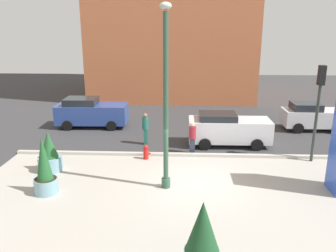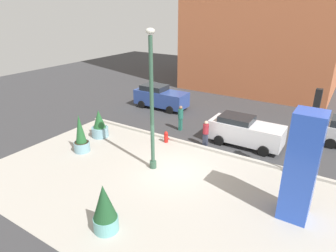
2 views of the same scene
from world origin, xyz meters
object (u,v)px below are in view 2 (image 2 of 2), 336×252
(fire_hydrant, at_px, (166,137))
(car_curb_east, at_px, (245,131))
(lamp_post, at_px, (152,106))
(pedestrian_on_sidewalk, at_px, (206,132))
(pedestrian_crossing, at_px, (181,117))
(car_curb_west, at_px, (160,97))
(traffic_light_corner, at_px, (314,121))
(potted_plant_by_pillar, at_px, (105,209))
(potted_plant_curbside, at_px, (81,137))
(art_pillar_blue, at_px, (301,167))
(potted_plant_near_right, at_px, (100,126))

(fire_hydrant, bearing_deg, car_curb_east, 28.74)
(lamp_post, relative_size, pedestrian_on_sidewalk, 4.35)
(pedestrian_crossing, bearing_deg, car_curb_west, 139.75)
(car_curb_west, height_order, pedestrian_on_sidewalk, car_curb_west)
(pedestrian_on_sidewalk, bearing_deg, traffic_light_corner, -7.93)
(traffic_light_corner, bearing_deg, pedestrian_crossing, 165.69)
(potted_plant_by_pillar, bearing_deg, traffic_light_corner, 54.46)
(traffic_light_corner, relative_size, car_curb_west, 1.02)
(pedestrian_on_sidewalk, bearing_deg, potted_plant_curbside, -141.25)
(art_pillar_blue, distance_m, pedestrian_crossing, 10.19)
(potted_plant_by_pillar, bearing_deg, potted_plant_near_right, 136.15)
(potted_plant_by_pillar, distance_m, pedestrian_crossing, 10.51)
(car_curb_east, bearing_deg, potted_plant_curbside, -142.04)
(pedestrian_on_sidewalk, bearing_deg, pedestrian_crossing, 152.66)
(car_curb_east, relative_size, pedestrian_on_sidewalk, 2.69)
(potted_plant_near_right, relative_size, potted_plant_curbside, 0.79)
(potted_plant_near_right, bearing_deg, car_curb_west, 90.03)
(traffic_light_corner, distance_m, pedestrian_on_sidewalk, 6.28)
(lamp_post, distance_m, car_curb_west, 10.49)
(lamp_post, distance_m, pedestrian_on_sidewalk, 4.89)
(fire_hydrant, height_order, car_curb_east, car_curb_east)
(potted_plant_curbside, bearing_deg, art_pillar_blue, 3.10)
(potted_plant_by_pillar, height_order, car_curb_east, potted_plant_by_pillar)
(car_curb_west, bearing_deg, pedestrian_on_sidewalk, -35.62)
(potted_plant_by_pillar, relative_size, fire_hydrant, 2.71)
(potted_plant_curbside, bearing_deg, pedestrian_on_sidewalk, 38.75)
(potted_plant_by_pillar, relative_size, traffic_light_corner, 0.44)
(potted_plant_near_right, xyz_separation_m, car_curb_east, (8.50, 3.96, 0.14))
(art_pillar_blue, relative_size, traffic_light_corner, 0.98)
(lamp_post, xyz_separation_m, pedestrian_on_sidewalk, (1.15, 3.99, -2.59))
(traffic_light_corner, distance_m, car_curb_west, 13.66)
(potted_plant_near_right, height_order, car_curb_east, potted_plant_near_right)
(pedestrian_crossing, relative_size, pedestrian_on_sidewalk, 1.08)
(car_curb_west, relative_size, car_curb_east, 1.02)
(car_curb_east, bearing_deg, lamp_post, -120.19)
(lamp_post, height_order, car_curb_east, lamp_post)
(potted_plant_curbside, relative_size, pedestrian_on_sidewalk, 1.42)
(art_pillar_blue, distance_m, pedestrian_on_sidewalk, 7.36)
(lamp_post, bearing_deg, pedestrian_on_sidewalk, 73.88)
(potted_plant_near_right, bearing_deg, potted_plant_by_pillar, -43.85)
(potted_plant_near_right, xyz_separation_m, car_curb_west, (-0.00, 7.19, 0.17))
(potted_plant_curbside, bearing_deg, fire_hydrant, 46.71)
(potted_plant_by_pillar, bearing_deg, lamp_post, 104.14)
(potted_plant_curbside, xyz_separation_m, traffic_light_corner, (11.66, 3.88, 2.19))
(car_curb_east, bearing_deg, potted_plant_near_right, -155.03)
(lamp_post, bearing_deg, potted_plant_near_right, 164.77)
(potted_plant_curbside, height_order, pedestrian_crossing, potted_plant_curbside)
(lamp_post, xyz_separation_m, pedestrian_crossing, (-1.42, 5.31, -2.51))
(potted_plant_near_right, distance_m, traffic_light_corner, 12.66)
(fire_hydrant, height_order, traffic_light_corner, traffic_light_corner)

